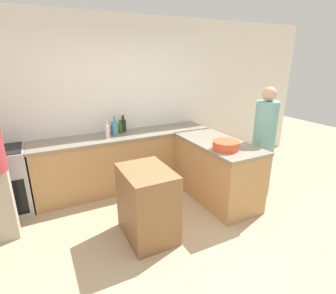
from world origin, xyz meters
The scene contains 13 objects.
ground_plane centered at (0.00, 0.00, 0.00)m, with size 14.00×14.00×0.00m, color tan.
wall_back centered at (0.00, 2.17, 1.35)m, with size 8.00×0.06×2.70m.
counter_back centered at (0.00, 1.85, 0.45)m, with size 2.85×0.62×0.90m.
counter_peninsula centered at (1.08, 0.85, 0.45)m, with size 0.69×1.43×0.90m.
range_oven centered at (-1.76, 1.85, 0.45)m, with size 0.66×0.60×0.91m.
island_table centered at (-0.20, 0.47, 0.43)m, with size 0.53×0.73×0.86m.
mixing_bowl centered at (0.95, 0.53, 0.96)m, with size 0.35×0.35×0.12m.
dish_soap_bottle centered at (-0.16, 1.83, 1.02)m, with size 0.07×0.07×0.31m.
olive_oil_bottle centered at (-0.04, 1.93, 0.99)m, with size 0.06×0.06×0.22m.
vinegar_bottle_clear centered at (-0.30, 1.76, 1.01)m, with size 0.06×0.06×0.27m.
wine_bottle_dark centered at (0.03, 2.01, 1.01)m, with size 0.09×0.09×0.27m.
hot_sauce_bottle centered at (-0.17, 1.94, 0.98)m, with size 0.06×0.06×0.20m.
person_at_peninsula centered at (1.72, 0.60, 0.91)m, with size 0.32×0.32×1.68m.
Camera 1 is at (-1.21, -2.04, 2.05)m, focal length 28.00 mm.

